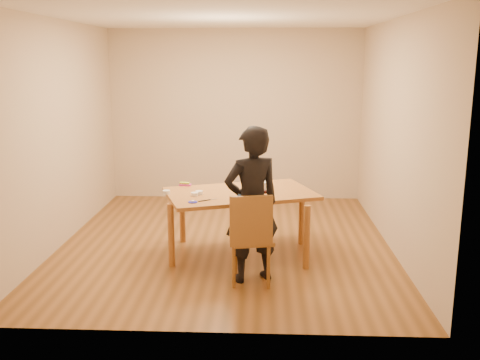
{
  "coord_description": "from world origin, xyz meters",
  "views": [
    {
      "loc": [
        0.46,
        -6.3,
        2.22
      ],
      "look_at": [
        0.2,
        -0.45,
        0.9
      ],
      "focal_mm": 40.0,
      "sensor_mm": 36.0,
      "label": 1
    }
  ],
  "objects_px": {
    "cake_plate": "(260,189)",
    "person": "(252,205)",
    "dining_chair": "(252,239)",
    "cake": "(260,185)",
    "dining_table": "(240,194)"
  },
  "relations": [
    {
      "from": "cake",
      "to": "dining_chair",
      "type": "bearing_deg",
      "value": -94.68
    },
    {
      "from": "cake",
      "to": "person",
      "type": "height_order",
      "value": "person"
    },
    {
      "from": "cake_plate",
      "to": "person",
      "type": "bearing_deg",
      "value": -94.94
    },
    {
      "from": "cake_plate",
      "to": "cake",
      "type": "distance_m",
      "value": 0.05
    },
    {
      "from": "dining_table",
      "to": "cake_plate",
      "type": "height_order",
      "value": "cake_plate"
    },
    {
      "from": "dining_table",
      "to": "dining_chair",
      "type": "distance_m",
      "value": 0.84
    },
    {
      "from": "cake",
      "to": "dining_table",
      "type": "bearing_deg",
      "value": -160.2
    },
    {
      "from": "dining_table",
      "to": "cake",
      "type": "height_order",
      "value": "cake"
    },
    {
      "from": "cake_plate",
      "to": "cake",
      "type": "xyz_separation_m",
      "value": [
        0.0,
        0.0,
        0.05
      ]
    },
    {
      "from": "dining_chair",
      "to": "cake_plate",
      "type": "height_order",
      "value": "cake_plate"
    },
    {
      "from": "dining_chair",
      "to": "cake_plate",
      "type": "distance_m",
      "value": 0.91
    },
    {
      "from": "dining_table",
      "to": "cake",
      "type": "relative_size",
      "value": 7.14
    },
    {
      "from": "dining_chair",
      "to": "cake",
      "type": "xyz_separation_m",
      "value": [
        0.07,
        0.85,
        0.36
      ]
    },
    {
      "from": "dining_table",
      "to": "cake_plate",
      "type": "bearing_deg",
      "value": 0.44
    },
    {
      "from": "cake",
      "to": "cake_plate",
      "type": "bearing_deg",
      "value": 0.0
    }
  ]
}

